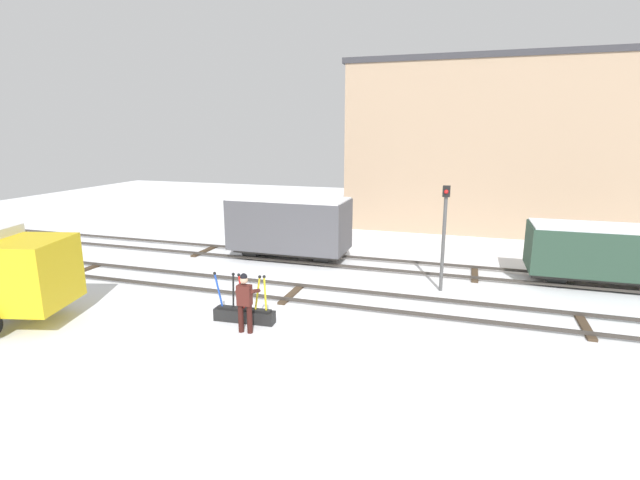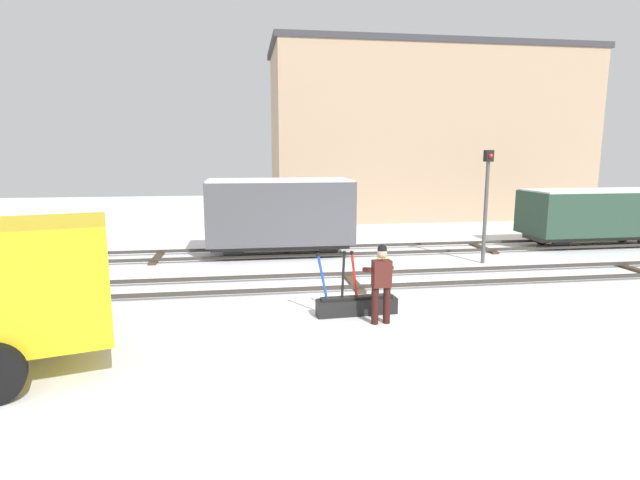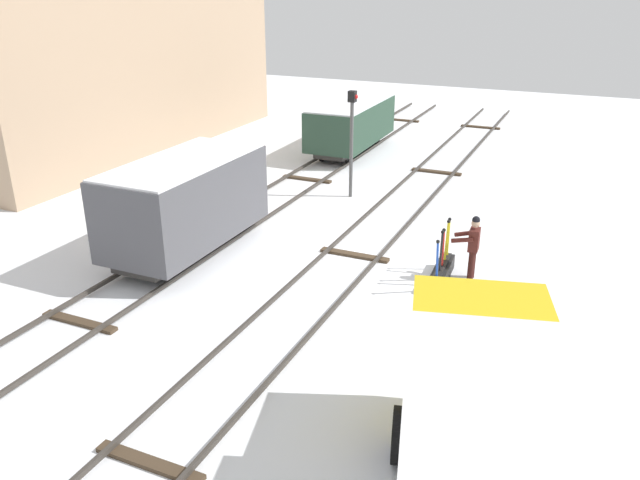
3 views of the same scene
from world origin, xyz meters
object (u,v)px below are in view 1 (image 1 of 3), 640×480
at_px(freight_car_far_end, 612,252).
at_px(freight_car_near_switch, 289,225).
at_px(rail_worker, 245,300).
at_px(signal_post, 444,227).
at_px(switch_lever_frame, 244,313).

relative_size(freight_car_far_end, freight_car_near_switch, 1.11).
distance_m(rail_worker, freight_car_near_switch, 7.54).
bearing_deg(rail_worker, freight_car_far_end, 31.72).
xyz_separation_m(rail_worker, signal_post, (4.86, 5.14, 1.30)).
distance_m(switch_lever_frame, rail_worker, 1.00).
bearing_deg(signal_post, freight_car_far_end, 21.49).
xyz_separation_m(rail_worker, freight_car_far_end, (10.47, 7.35, 0.32)).
bearing_deg(freight_car_far_end, freight_car_near_switch, 179.28).
bearing_deg(switch_lever_frame, freight_car_far_end, 28.44).
height_order(rail_worker, freight_car_far_end, freight_car_far_end).
bearing_deg(rail_worker, switch_lever_frame, 116.59).
relative_size(rail_worker, signal_post, 0.47).
distance_m(freight_car_far_end, freight_car_near_switch, 12.05).
relative_size(rail_worker, freight_car_near_switch, 0.34).
bearing_deg(freight_car_near_switch, rail_worker, -77.77).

